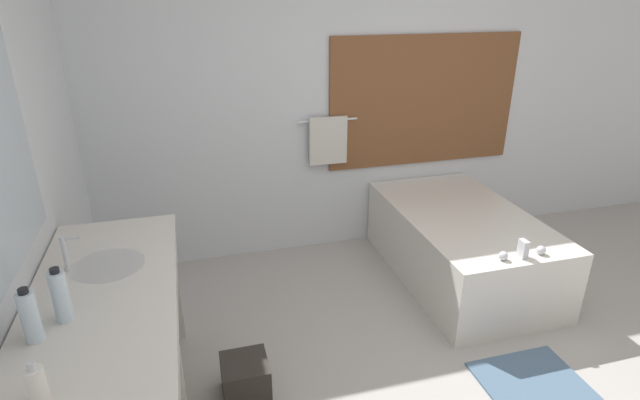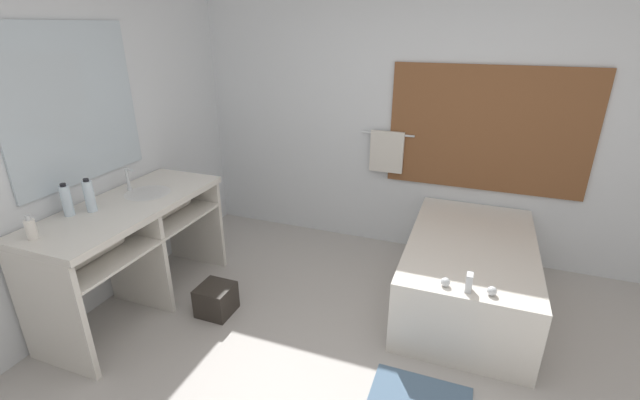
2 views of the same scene
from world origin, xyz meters
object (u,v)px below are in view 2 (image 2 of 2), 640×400
at_px(soap_dispenser, 31,229).
at_px(waste_bin, 216,299).
at_px(bathtub, 468,269).
at_px(water_bottle_2, 89,196).
at_px(water_bottle_1, 67,200).

bearing_deg(soap_dispenser, waste_bin, 45.77).
bearing_deg(bathtub, water_bottle_2, -155.82).
relative_size(bathtub, soap_dispenser, 10.42).
relative_size(water_bottle_2, waste_bin, 0.94).
relative_size(water_bottle_1, water_bottle_2, 0.96).
bearing_deg(soap_dispenser, water_bottle_2, 89.93).
relative_size(water_bottle_1, waste_bin, 0.90).
distance_m(water_bottle_1, water_bottle_2, 0.14).
distance_m(water_bottle_2, soap_dispenser, 0.45).
distance_m(soap_dispenser, waste_bin, 1.35).
bearing_deg(waste_bin, soap_dispenser, -134.23).
bearing_deg(water_bottle_1, water_bottle_2, 51.51).
height_order(bathtub, waste_bin, bathtub).
height_order(bathtub, soap_dispenser, soap_dispenser).
xyz_separation_m(bathtub, waste_bin, (-1.82, -0.84, -0.19)).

